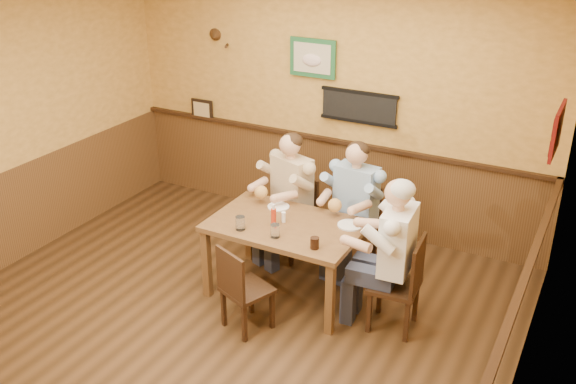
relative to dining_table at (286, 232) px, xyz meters
name	(u,v)px	position (x,y,z in m)	size (l,w,h in m)	color
room	(223,149)	(-0.18, -0.71, 1.03)	(5.02, 5.03, 2.81)	#321F0F
dining_table	(286,232)	(0.00, 0.00, 0.00)	(1.40, 0.90, 0.75)	brown
chair_back_left	(292,218)	(-0.29, 0.68, -0.23)	(0.40, 0.40, 0.86)	#331F10
chair_back_right	(355,229)	(0.38, 0.77, -0.23)	(0.40, 0.40, 0.86)	#331F10
chair_right_end	(395,283)	(1.09, -0.04, -0.21)	(0.41, 0.41, 0.89)	#331F10
chair_near_side	(247,288)	(-0.04, -0.64, -0.25)	(0.38, 0.38, 0.81)	#331F10
diner_tan_shirt	(292,202)	(-0.29, 0.68, -0.04)	(0.57, 0.57, 1.23)	beige
diner_blue_polo	(355,213)	(0.38, 0.77, -0.04)	(0.57, 0.57, 1.23)	#88A8CC
diner_white_elder	(396,264)	(1.09, -0.04, -0.02)	(0.59, 0.59, 1.27)	white
water_glass_left	(240,223)	(-0.31, -0.30, 0.16)	(0.09, 0.09, 0.13)	silver
water_glass_mid	(275,231)	(0.04, -0.28, 0.15)	(0.08, 0.08, 0.12)	white
cola_tumbler	(315,243)	(0.44, -0.29, 0.14)	(0.08, 0.08, 0.10)	black
hot_sauce_bottle	(274,217)	(-0.07, -0.10, 0.19)	(0.05, 0.05, 0.20)	#B42B13
salt_shaker	(284,217)	(-0.03, 0.02, 0.14)	(0.04, 0.04, 0.10)	white
pepper_shaker	(273,220)	(-0.09, -0.09, 0.14)	(0.04, 0.04, 0.10)	black
plate_far_left	(278,207)	(-0.22, 0.27, 0.10)	(0.21, 0.21, 0.01)	white
plate_far_right	(350,225)	(0.55, 0.23, 0.10)	(0.23, 0.23, 0.02)	silver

